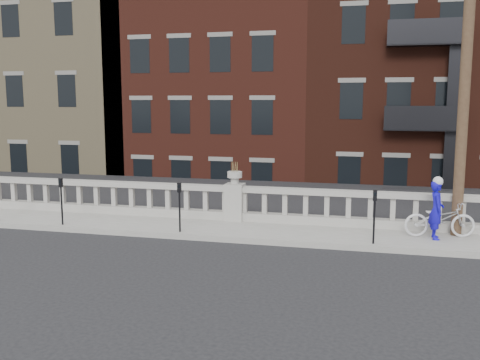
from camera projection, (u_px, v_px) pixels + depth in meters
name	position (u px, v px, depth m)	size (l,w,h in m)	color
ground	(192.00, 263.00, 12.32)	(120.00, 120.00, 0.00)	black
sidewalk	(227.00, 230.00, 15.19)	(32.00, 2.20, 0.15)	gray
balustrade	(235.00, 204.00, 16.02)	(28.00, 0.34, 1.03)	gray
planter_pedestal	(235.00, 198.00, 16.00)	(0.55, 0.55, 1.76)	gray
lower_level	(318.00, 118.00, 33.94)	(80.00, 44.00, 20.80)	#605E59
utility_pole	(468.00, 40.00, 13.55)	(1.60, 0.28, 10.00)	#422D1E
parking_meter_b	(61.00, 196.00, 15.35)	(0.10, 0.09, 1.36)	black
parking_meter_c	(179.00, 201.00, 14.50)	(0.10, 0.09, 1.36)	black
parking_meter_d	(374.00, 211.00, 13.29)	(0.10, 0.09, 1.36)	black
bicycle	(440.00, 219.00, 14.03)	(0.63, 1.82, 0.96)	silver
cyclist	(436.00, 210.00, 13.79)	(0.56, 0.37, 1.53)	#140CBD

